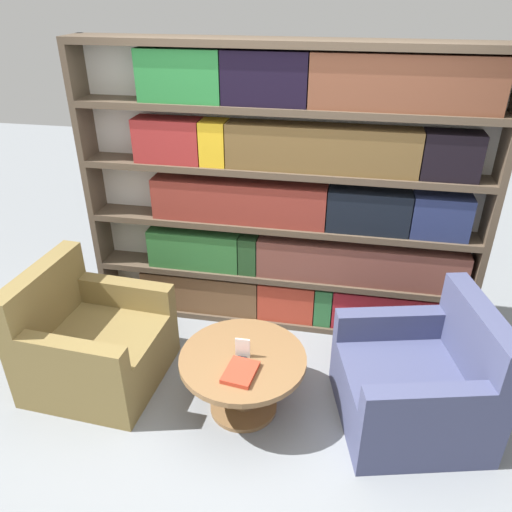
# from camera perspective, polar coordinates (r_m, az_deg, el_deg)

# --- Properties ---
(ground_plane) EXTENTS (14.00, 14.00, 0.00)m
(ground_plane) POSITION_cam_1_polar(r_m,az_deg,el_deg) (3.39, -1.23, -20.38)
(ground_plane) COLOR gray
(bookshelf) EXTENTS (3.07, 0.30, 2.24)m
(bookshelf) POSITION_cam_1_polar(r_m,az_deg,el_deg) (3.83, 4.02, 6.43)
(bookshelf) COLOR silver
(bookshelf) RESTS_ON ground_plane
(armchair_left) EXTENTS (0.91, 0.91, 0.87)m
(armchair_left) POSITION_cam_1_polar(r_m,az_deg,el_deg) (3.80, -18.19, -9.56)
(armchair_left) COLOR olive
(armchair_left) RESTS_ON ground_plane
(armchair_right) EXTENTS (1.04, 1.04, 0.87)m
(armchair_right) POSITION_cam_1_polar(r_m,az_deg,el_deg) (3.47, 18.00, -13.85)
(armchair_right) COLOR #42476B
(armchair_right) RESTS_ON ground_plane
(coffee_table) EXTENTS (0.83, 0.83, 0.45)m
(coffee_table) POSITION_cam_1_polar(r_m,az_deg,el_deg) (3.36, -1.49, -13.09)
(coffee_table) COLOR brown
(coffee_table) RESTS_ON ground_plane
(table_sign) EXTENTS (0.09, 0.06, 0.14)m
(table_sign) POSITION_cam_1_polar(r_m,az_deg,el_deg) (3.24, -1.53, -10.62)
(table_sign) COLOR black
(table_sign) RESTS_ON coffee_table
(stray_book) EXTENTS (0.21, 0.26, 0.03)m
(stray_book) POSITION_cam_1_polar(r_m,az_deg,el_deg) (3.14, -1.79, -13.13)
(stray_book) COLOR #B73823
(stray_book) RESTS_ON coffee_table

